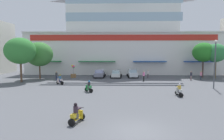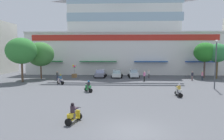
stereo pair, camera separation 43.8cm
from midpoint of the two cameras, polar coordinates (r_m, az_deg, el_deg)
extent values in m
plane|color=#54565B|center=(25.48, 3.84, -6.12)|extent=(128.00, 128.00, 0.00)
cube|color=silver|center=(47.84, 2.73, 4.83)|extent=(43.90, 11.76, 9.26)
cube|color=silver|center=(49.13, 2.76, 15.09)|extent=(25.20, 10.58, 8.24)
cube|color=red|center=(42.01, 2.93, 9.58)|extent=(40.39, 0.12, 1.24)
cube|color=silver|center=(42.08, 2.94, 11.23)|extent=(43.90, 0.70, 0.24)
cube|color=#216E37|center=(44.28, -19.20, 2.41)|extent=(6.45, 1.10, 0.20)
cube|color=#2B7342|center=(41.69, -4.75, 2.52)|extent=(7.93, 1.10, 0.20)
cube|color=#285395|center=(42.01, 10.82, 2.47)|extent=(7.05, 1.10, 0.20)
cube|color=#204390|center=(44.98, 24.31, 2.27)|extent=(6.46, 1.10, 0.20)
cube|color=#99B7C6|center=(37.81, 3.15, 15.50)|extent=(22.17, 0.08, 1.65)
cylinder|color=brown|center=(38.93, -20.90, -0.34)|extent=(0.24, 0.24, 2.88)
ellipsoid|color=#3C7D36|center=(38.77, -21.06, 4.40)|extent=(5.08, 4.48, 4.52)
cylinder|color=brown|center=(41.83, 27.94, 0.25)|extent=(0.40, 0.40, 3.59)
ellipsoid|color=#2E773E|center=(41.70, 28.13, 4.51)|extent=(3.76, 4.08, 3.52)
cylinder|color=brown|center=(35.89, -25.66, -0.49)|extent=(0.33, 0.33, 3.47)
ellipsoid|color=#327C34|center=(35.74, -25.89, 5.13)|extent=(5.10, 4.58, 4.38)
cylinder|color=brown|center=(41.83, 25.03, 0.37)|extent=(0.30, 0.30, 3.60)
ellipsoid|color=#257424|center=(41.71, 25.20, 4.80)|extent=(4.10, 4.51, 3.76)
cube|color=gray|center=(38.56, -4.04, -1.27)|extent=(1.94, 4.12, 0.70)
cube|color=#A5ABD1|center=(38.50, -4.05, -0.34)|extent=(1.61, 2.09, 0.56)
cylinder|color=black|center=(39.96, -5.06, -1.51)|extent=(0.61, 0.19, 0.60)
cylinder|color=black|center=(39.73, -2.52, -1.54)|extent=(0.61, 0.19, 0.60)
cylinder|color=black|center=(37.50, -5.65, -1.97)|extent=(0.61, 0.19, 0.60)
cylinder|color=black|center=(37.25, -2.94, -2.00)|extent=(0.61, 0.19, 0.60)
cube|color=white|center=(38.30, 0.89, -1.36)|extent=(1.86, 4.12, 0.63)
cube|color=#9EBAC0|center=(38.24, 0.90, -0.48)|extent=(1.53, 2.08, 0.57)
cylinder|color=black|center=(39.63, -0.23, -1.55)|extent=(0.61, 0.19, 0.60)
cylinder|color=black|center=(39.55, 2.21, -1.57)|extent=(0.61, 0.19, 0.60)
cylinder|color=black|center=(37.15, -0.51, -2.01)|extent=(0.61, 0.19, 0.60)
cylinder|color=black|center=(37.06, 2.09, -2.03)|extent=(0.61, 0.19, 0.60)
cube|color=silver|center=(38.63, 5.80, -1.21)|extent=(1.77, 3.97, 0.79)
cube|color=#93ACBA|center=(38.55, 5.81, -0.22)|extent=(1.47, 2.00, 0.56)
cylinder|color=black|center=(39.78, 4.43, -1.54)|extent=(0.61, 0.19, 0.60)
cylinder|color=black|center=(39.96, 6.76, -1.53)|extent=(0.61, 0.19, 0.60)
cylinder|color=black|center=(37.39, 4.76, -1.98)|extent=(0.61, 0.19, 0.60)
cylinder|color=black|center=(37.58, 7.23, -1.97)|extent=(0.61, 0.19, 0.60)
cylinder|color=black|center=(14.99, -9.84, -13.41)|extent=(0.54, 0.31, 0.52)
cylinder|color=black|center=(13.93, -12.81, -14.96)|extent=(0.54, 0.31, 0.52)
cube|color=gold|center=(14.44, -11.27, -13.94)|extent=(0.67, 1.21, 0.10)
cube|color=gold|center=(14.14, -11.84, -12.96)|extent=(0.54, 0.81, 0.28)
cube|color=gold|center=(14.82, -10.13, -12.83)|extent=(0.35, 0.24, 0.64)
cylinder|color=black|center=(14.69, -10.11, -10.84)|extent=(0.50, 0.21, 0.04)
cube|color=#4E4944|center=(14.26, -11.59, -13.30)|extent=(0.40, 0.37, 0.36)
cylinder|color=#372834|center=(14.12, -11.62, -11.53)|extent=(0.41, 0.41, 0.56)
sphere|color=black|center=(14.01, -11.65, -9.99)|extent=(0.25, 0.25, 0.25)
cube|color=#372834|center=(14.35, -10.97, -11.12)|extent=(0.47, 0.53, 0.10)
cylinder|color=black|center=(25.23, -8.05, -5.68)|extent=(0.50, 0.43, 0.52)
cylinder|color=black|center=(24.23, -6.76, -6.12)|extent=(0.50, 0.43, 0.52)
cube|color=#298C42|center=(24.72, -7.42, -5.76)|extent=(0.84, 0.98, 0.10)
cube|color=#298C42|center=(24.47, -7.20, -4.95)|extent=(0.63, 0.70, 0.28)
cube|color=#298C42|center=(25.08, -7.93, -5.19)|extent=(0.34, 0.31, 0.69)
cylinder|color=black|center=(25.01, -7.97, -3.94)|extent=(0.44, 0.34, 0.04)
cube|color=#514E4E|center=(24.57, -7.30, -5.19)|extent=(0.42, 0.42, 0.36)
cylinder|color=#2A292F|center=(24.49, -7.31, -4.19)|extent=(0.45, 0.45, 0.51)
sphere|color=#1F6A9F|center=(24.43, -7.32, -3.34)|extent=(0.25, 0.25, 0.25)
cube|color=#2A292F|center=(24.71, -7.59, -4.05)|extent=(0.54, 0.56, 0.10)
cylinder|color=black|center=(32.04, -16.11, -3.48)|extent=(0.45, 0.48, 0.52)
cylinder|color=black|center=(31.02, -14.98, -3.74)|extent=(0.45, 0.48, 0.52)
cube|color=beige|center=(31.52, -15.55, -3.50)|extent=(0.97, 0.91, 0.10)
cube|color=beige|center=(31.28, -15.37, -2.85)|extent=(0.70, 0.67, 0.28)
cube|color=beige|center=(31.90, -16.01, -3.08)|extent=(0.32, 0.33, 0.69)
cylinder|color=black|center=(31.85, -16.06, -2.10)|extent=(0.37, 0.41, 0.04)
cube|color=#1C2249|center=(31.38, -15.45, -3.04)|extent=(0.42, 0.43, 0.36)
cylinder|color=#326189|center=(31.31, -15.47, -2.19)|extent=(0.45, 0.45, 0.58)
sphere|color=gold|center=(31.27, -15.49, -1.47)|extent=(0.25, 0.25, 0.25)
cube|color=#326189|center=(31.53, -15.72, -2.09)|extent=(0.55, 0.55, 0.10)
cylinder|color=black|center=(24.12, 18.25, -6.41)|extent=(0.52, 0.15, 0.52)
cylinder|color=black|center=(22.87, 19.25, -7.07)|extent=(0.52, 0.15, 0.52)
cube|color=silver|center=(23.48, 18.74, -6.59)|extent=(0.29, 1.18, 0.10)
cube|color=silver|center=(23.18, 18.95, -5.73)|extent=(0.31, 0.75, 0.28)
cube|color=silver|center=(23.94, 18.36, -5.89)|extent=(0.32, 0.14, 0.70)
cylinder|color=black|center=(23.87, 18.38, -4.57)|extent=(0.52, 0.04, 0.04)
cube|color=#45414D|center=(23.30, 18.86, -5.97)|extent=(0.32, 0.28, 0.36)
cylinder|color=gold|center=(23.22, 18.89, -4.96)|extent=(0.32, 0.32, 0.48)
sphere|color=silver|center=(23.17, 18.92, -4.10)|extent=(0.25, 0.25, 0.25)
cube|color=gold|center=(23.50, 18.67, -4.77)|extent=(0.34, 0.44, 0.10)
cylinder|color=#7E5F5E|center=(37.59, 22.06, -2.17)|extent=(0.32, 0.32, 0.80)
cylinder|color=#262634|center=(37.51, 22.10, -1.13)|extent=(0.52, 0.52, 0.57)
sphere|color=tan|center=(37.47, 22.12, -0.53)|extent=(0.21, 0.21, 0.21)
cylinder|color=#232742|center=(35.88, -16.48, -2.30)|extent=(0.34, 0.34, 0.84)
cylinder|color=#343837|center=(35.80, -16.51, -1.20)|extent=(0.54, 0.54, 0.55)
sphere|color=tan|center=(35.76, -16.52, -0.59)|extent=(0.21, 0.21, 0.21)
cylinder|color=black|center=(34.03, 9.02, -2.50)|extent=(0.29, 0.29, 0.90)
cylinder|color=pink|center=(33.93, 9.03, -1.23)|extent=(0.46, 0.46, 0.63)
sphere|color=tan|center=(33.89, 9.04, -0.53)|extent=(0.21, 0.21, 0.21)
cylinder|color=#2A3541|center=(38.34, 24.55, -2.13)|extent=(0.25, 0.25, 0.79)
cylinder|color=pink|center=(38.26, 24.59, -1.08)|extent=(0.40, 0.40, 0.62)
sphere|color=tan|center=(38.21, 24.62, -0.46)|extent=(0.23, 0.23, 0.23)
cylinder|color=#4B4147|center=(38.32, 10.29, -1.70)|extent=(0.27, 0.27, 0.83)
cylinder|color=silver|center=(38.25, 10.30, -0.66)|extent=(0.43, 0.43, 0.58)
sphere|color=tan|center=(38.21, 10.31, -0.08)|extent=(0.20, 0.20, 0.20)
cylinder|color=#474C51|center=(29.88, 27.78, 1.13)|extent=(0.16, 0.16, 6.36)
ellipsoid|color=silver|center=(29.86, 28.07, 7.57)|extent=(0.40, 0.40, 0.28)
cube|color=olive|center=(38.77, -11.70, -1.70)|extent=(1.02, 1.08, 0.75)
cylinder|color=#4C4C4C|center=(38.67, -11.72, -0.27)|extent=(0.04, 0.04, 1.20)
sphere|color=#54D054|center=(38.60, -11.56, 0.78)|extent=(0.36, 0.36, 0.36)
sphere|color=orange|center=(38.74, -11.57, 1.11)|extent=(0.37, 0.37, 0.37)
sphere|color=yellow|center=(38.75, -12.03, 1.29)|extent=(0.32, 0.32, 0.32)
sphere|color=yellow|center=(38.56, -11.97, 0.94)|extent=(0.31, 0.31, 0.31)
sphere|color=#E32E94|center=(38.45, -11.70, 1.00)|extent=(0.38, 0.38, 0.38)
camera|label=1|loc=(0.22, -90.46, -0.04)|focal=30.85mm
camera|label=2|loc=(0.22, 89.54, 0.04)|focal=30.85mm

